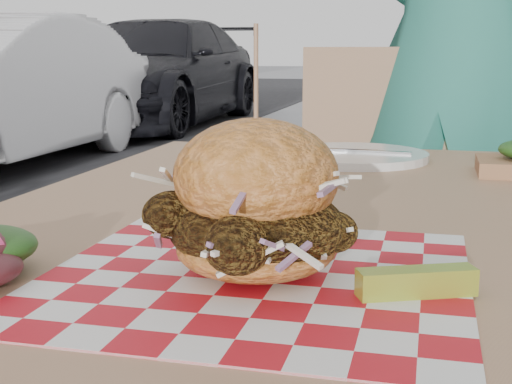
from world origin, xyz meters
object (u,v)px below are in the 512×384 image
at_px(car_dark, 155,72).
at_px(patio_table, 311,274).
at_px(sandwich, 256,208).
at_px(diner, 456,53).
at_px(patio_chair, 380,204).

bearing_deg(car_dark, patio_table, -66.37).
bearing_deg(sandwich, car_dark, 112.44).
bearing_deg(sandwich, patio_table, 88.69).
distance_m(diner, patio_table, 1.14).
relative_size(car_dark, patio_chair, 4.84).
relative_size(car_dark, sandwich, 21.66).
bearing_deg(car_dark, sandwich, -67.08).
distance_m(car_dark, sandwich, 8.67).
bearing_deg(patio_chair, diner, 43.19).
height_order(diner, patio_chair, diner).
height_order(patio_table, patio_chair, patio_chair).
bearing_deg(patio_table, patio_chair, 89.03).
bearing_deg(sandwich, diner, 81.86).
height_order(diner, sandwich, diner).
relative_size(patio_chair, sandwich, 4.48).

